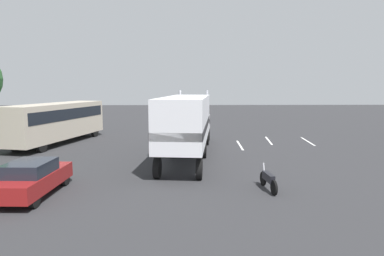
# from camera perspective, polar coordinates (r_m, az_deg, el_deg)

# --- Properties ---
(ground_plane) EXTENTS (120.00, 120.00, 0.00)m
(ground_plane) POSITION_cam_1_polar(r_m,az_deg,el_deg) (27.92, 0.85, -2.63)
(ground_plane) COLOR #2D2D30
(lane_stripe_near) EXTENTS (4.40, 0.42, 0.01)m
(lane_stripe_near) POSITION_cam_1_polar(r_m,az_deg,el_deg) (27.12, 8.37, -2.98)
(lane_stripe_near) COLOR silver
(lane_stripe_near) RESTS_ON ground_plane
(lane_stripe_mid) EXTENTS (4.38, 0.72, 0.01)m
(lane_stripe_mid) POSITION_cam_1_polar(r_m,az_deg,el_deg) (29.93, 13.27, -2.14)
(lane_stripe_mid) COLOR silver
(lane_stripe_mid) RESTS_ON ground_plane
(lane_stripe_far) EXTENTS (4.39, 0.63, 0.01)m
(lane_stripe_far) POSITION_cam_1_polar(r_m,az_deg,el_deg) (30.48, 19.57, -2.20)
(lane_stripe_far) COLOR silver
(lane_stripe_far) RESTS_ON ground_plane
(semi_truck) EXTENTS (14.35, 4.11, 4.50)m
(semi_truck) POSITION_cam_1_polar(r_m,az_deg,el_deg) (21.96, -0.72, 1.36)
(semi_truck) COLOR white
(semi_truck) RESTS_ON ground_plane
(person_bystander) EXTENTS (0.35, 0.47, 1.63)m
(person_bystander) POSITION_cam_1_polar(r_m,az_deg,el_deg) (22.36, -6.42, -2.80)
(person_bystander) COLOR #2D3347
(person_bystander) RESTS_ON ground_plane
(parked_bus) EXTENTS (11.29, 5.01, 3.40)m
(parked_bus) POSITION_cam_1_polar(r_m,az_deg,el_deg) (29.68, -22.46, 1.44)
(parked_bus) COLOR #BFB29E
(parked_bus) RESTS_ON ground_plane
(parked_car) EXTENTS (4.47, 1.99, 1.57)m
(parked_car) POSITION_cam_1_polar(r_m,az_deg,el_deg) (15.98, -26.16, -7.84)
(parked_car) COLOR maroon
(parked_car) RESTS_ON ground_plane
(motorcycle) EXTENTS (2.11, 0.34, 1.12)m
(motorcycle) POSITION_cam_1_polar(r_m,az_deg,el_deg) (15.67, 13.20, -8.80)
(motorcycle) COLOR black
(motorcycle) RESTS_ON ground_plane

